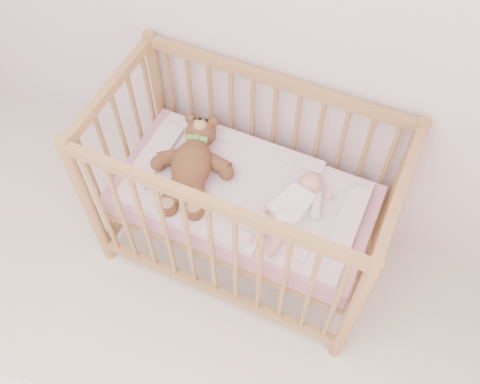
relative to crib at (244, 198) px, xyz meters
The scene contains 5 objects.
crib is the anchor object (origin of this frame).
mattress 0.01m from the crib, ahead, with size 1.22×0.62×0.13m, color #C47A98.
blanket 0.06m from the crib, ahead, with size 1.10×0.58×0.06m, color #E49DB8, non-canonical shape.
baby 0.28m from the crib, ahead, with size 0.24×0.50×0.12m, color white, non-canonical shape.
teddy_bear 0.30m from the crib, behind, with size 0.42×0.59×0.16m, color brown, non-canonical shape.
Camera 1 is at (0.85, 0.31, 2.65)m, focal length 40.00 mm.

